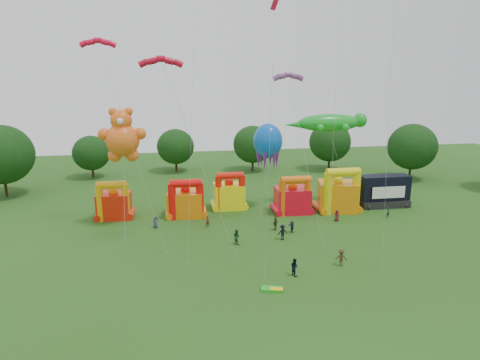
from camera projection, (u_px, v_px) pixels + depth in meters
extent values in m
plane|color=#264C15|center=(285.00, 310.00, 37.45)|extent=(160.00, 160.00, 0.00)
cylinder|color=#352314|center=(410.00, 170.00, 83.65)|extent=(0.44, 0.44, 3.72)
ellipsoid|color=#133510|center=(412.00, 147.00, 82.55)|extent=(9.30, 9.30, 8.89)
cylinder|color=#352314|center=(329.00, 162.00, 91.70)|extent=(0.44, 0.44, 3.51)
ellipsoid|color=#133510|center=(330.00, 142.00, 90.66)|extent=(8.77, 8.78, 8.39)
cylinder|color=#352314|center=(253.00, 163.00, 90.74)|extent=(0.44, 0.44, 3.30)
ellipsoid|color=#133510|center=(253.00, 144.00, 89.76)|extent=(8.25, 8.25, 7.88)
cylinder|color=#352314|center=(176.00, 164.00, 90.10)|extent=(0.44, 0.44, 3.09)
ellipsoid|color=#133510|center=(176.00, 147.00, 89.18)|extent=(7.73, 7.72, 7.38)
cylinder|color=#352314|center=(93.00, 170.00, 84.83)|extent=(0.44, 0.44, 2.88)
ellipsoid|color=#133510|center=(91.00, 153.00, 83.97)|extent=(7.20, 7.20, 6.88)
cylinder|color=#352314|center=(5.00, 184.00, 71.81)|extent=(0.44, 0.44, 4.14)
ellipsoid|color=#133510|center=(1.00, 155.00, 70.58)|extent=(10.35, 10.35, 9.89)
cube|color=red|center=(114.00, 205.00, 61.13)|extent=(4.80, 3.99, 3.64)
cylinder|color=#FFA50D|center=(100.00, 203.00, 59.42)|extent=(0.99, 0.99, 5.20)
cylinder|color=#FFA50D|center=(126.00, 202.00, 59.98)|extent=(0.99, 0.99, 5.20)
cylinder|color=#FFA50D|center=(112.00, 185.00, 59.07)|extent=(3.99, 1.04, 1.04)
sphere|color=#FFA50D|center=(113.00, 191.00, 60.62)|extent=(1.40, 1.40, 1.40)
cube|color=orange|center=(186.00, 203.00, 62.06)|extent=(5.59, 4.77, 3.64)
cylinder|color=red|center=(172.00, 202.00, 60.17)|extent=(1.10, 1.10, 5.20)
cylinder|color=red|center=(200.00, 200.00, 60.79)|extent=(1.10, 1.10, 5.20)
cylinder|color=red|center=(186.00, 183.00, 59.85)|extent=(4.45, 1.16, 1.16)
sphere|color=red|center=(185.00, 189.00, 61.55)|extent=(1.40, 1.40, 1.40)
cube|color=#FFF50D|center=(229.00, 196.00, 65.49)|extent=(4.55, 3.65, 3.80)
cylinder|color=red|center=(219.00, 194.00, 63.76)|extent=(1.00, 1.00, 5.43)
cylinder|color=red|center=(242.00, 193.00, 64.32)|extent=(1.00, 1.00, 5.43)
cylinder|color=red|center=(230.00, 176.00, 63.38)|extent=(4.03, 1.05, 1.05)
sphere|color=red|center=(229.00, 182.00, 64.96)|extent=(1.40, 1.40, 1.40)
cube|color=red|center=(292.00, 200.00, 63.57)|extent=(5.09, 4.16, 3.72)
cylinder|color=orange|center=(282.00, 198.00, 61.71)|extent=(1.08, 1.08, 5.31)
cylinder|color=orange|center=(308.00, 197.00, 62.32)|extent=(1.08, 1.08, 5.31)
cylinder|color=orange|center=(296.00, 180.00, 61.37)|extent=(4.38, 1.14, 1.14)
sphere|color=orange|center=(293.00, 186.00, 63.05)|extent=(1.40, 1.40, 1.40)
cube|color=orange|center=(337.00, 196.00, 64.37)|extent=(6.47, 5.64, 4.39)
cylinder|color=yellow|center=(328.00, 194.00, 62.24)|extent=(1.23, 1.23, 6.27)
cylinder|color=yellow|center=(356.00, 192.00, 62.94)|extent=(1.23, 1.23, 6.27)
cylinder|color=yellow|center=(343.00, 172.00, 61.83)|extent=(4.98, 1.29, 1.29)
sphere|color=yellow|center=(338.00, 180.00, 63.77)|extent=(1.40, 1.40, 1.40)
cube|color=black|center=(383.00, 203.00, 66.54)|extent=(7.67, 2.93, 1.10)
cube|color=black|center=(384.00, 187.00, 66.13)|extent=(7.67, 2.56, 3.82)
cube|color=white|center=(389.00, 192.00, 64.80)|extent=(5.28, 0.13, 1.80)
cylinder|color=black|center=(368.00, 207.00, 64.99)|extent=(0.30, 0.90, 0.90)
cylinder|color=black|center=(405.00, 205.00, 65.97)|extent=(0.30, 0.90, 0.90)
sphere|color=orange|center=(123.00, 140.00, 55.77)|extent=(4.38, 4.38, 4.38)
sphere|color=orange|center=(121.00, 120.00, 55.14)|extent=(2.79, 2.79, 2.79)
sphere|color=orange|center=(113.00, 112.00, 54.72)|extent=(1.10, 1.10, 1.10)
sphere|color=orange|center=(129.00, 111.00, 55.03)|extent=(1.10, 1.10, 1.10)
sphere|color=orange|center=(104.00, 134.00, 55.21)|extent=(1.59, 1.59, 1.59)
sphere|color=orange|center=(140.00, 134.00, 55.94)|extent=(1.59, 1.59, 1.59)
sphere|color=orange|center=(115.00, 155.00, 56.08)|extent=(1.79, 1.79, 1.79)
sphere|color=orange|center=(132.00, 155.00, 56.43)|extent=(1.79, 1.79, 1.79)
sphere|color=white|center=(120.00, 121.00, 53.86)|extent=(0.80, 0.80, 0.80)
ellipsoid|color=green|center=(329.00, 123.00, 65.63)|extent=(10.19, 3.19, 2.71)
sphere|color=green|center=(360.00, 120.00, 66.35)|extent=(2.19, 2.19, 2.19)
cone|color=green|center=(297.00, 125.00, 64.85)|extent=(3.98, 1.59, 1.59)
sphere|color=green|center=(337.00, 125.00, 67.62)|extent=(1.19, 1.19, 1.19)
sphere|color=green|center=(345.00, 128.00, 64.57)|extent=(1.19, 1.19, 1.19)
sphere|color=green|center=(313.00, 126.00, 66.98)|extent=(1.19, 1.19, 1.19)
sphere|color=green|center=(320.00, 128.00, 63.93)|extent=(1.19, 1.19, 1.19)
ellipsoid|color=blue|center=(268.00, 141.00, 64.08)|extent=(4.38, 4.38, 5.25)
cone|color=#591E8C|center=(277.00, 156.00, 64.89)|extent=(0.99, 0.99, 3.50)
cone|color=#591E8C|center=(270.00, 155.00, 65.96)|extent=(0.99, 0.99, 3.50)
cone|color=#591E8C|center=(261.00, 155.00, 65.73)|extent=(0.99, 0.99, 3.50)
cone|color=#591E8C|center=(258.00, 157.00, 64.44)|extent=(0.99, 0.99, 3.50)
cone|color=#591E8C|center=(265.00, 158.00, 63.37)|extent=(0.99, 0.99, 3.50)
cone|color=#591E8C|center=(274.00, 158.00, 63.60)|extent=(0.99, 0.99, 3.50)
cube|color=red|center=(275.00, 4.00, 42.83)|extent=(1.02, 1.02, 1.10)
cube|color=green|center=(272.00, 289.00, 40.88)|extent=(2.19, 1.48, 0.24)
cube|color=yellow|center=(277.00, 289.00, 40.62)|extent=(1.31, 0.89, 0.10)
imported|color=#2B3048|center=(156.00, 222.00, 57.23)|extent=(0.85, 0.61, 1.62)
imported|color=#5C281A|center=(208.00, 221.00, 57.48)|extent=(0.71, 0.65, 1.63)
imported|color=#1C4823|center=(237.00, 237.00, 51.79)|extent=(1.09, 1.15, 1.87)
imported|color=black|center=(282.00, 232.00, 53.15)|extent=(1.38, 0.95, 1.95)
imported|color=#3F3A19|center=(275.00, 224.00, 56.42)|extent=(1.08, 1.00, 1.77)
imported|color=#2A2844|center=(292.00, 227.00, 55.59)|extent=(0.77, 1.53, 1.58)
imported|color=#57181C|center=(337.00, 216.00, 59.87)|extent=(0.95, 0.90, 1.64)
imported|color=#163721|center=(388.00, 212.00, 61.41)|extent=(0.67, 0.66, 1.56)
imported|color=black|center=(294.00, 267.00, 43.73)|extent=(0.98, 1.09, 1.84)
imported|color=#3C2C18|center=(341.00, 257.00, 45.97)|extent=(1.37, 1.04, 1.87)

